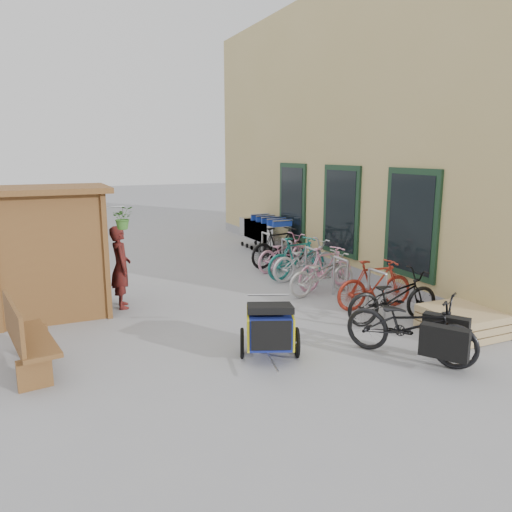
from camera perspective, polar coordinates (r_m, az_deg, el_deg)
name	(u,v)px	position (r m, az deg, el deg)	size (l,w,h in m)	color
ground	(266,332)	(8.59, 1.10, -8.71)	(80.00, 80.00, 0.00)	gray
building	(402,135)	(15.42, 16.33, 13.13)	(6.07, 13.00, 7.00)	tan
kiosk	(45,234)	(9.84, -23.00, 2.35)	(2.49, 1.65, 2.40)	brown
bike_rack	(311,263)	(11.52, 6.32, -0.77)	(0.05, 5.35, 0.86)	#A5A8AD
pallet_stack	(462,321)	(9.16, 22.45, -6.90)	(1.00, 1.20, 0.40)	tan
bench	(26,336)	(7.67, -24.84, -8.28)	(0.72, 1.66, 1.02)	brown
shopping_carts	(264,230)	(15.31, 0.92, 2.96)	(0.63, 2.51, 1.13)	silver
child_trailer	(270,326)	(7.46, 1.58, -7.97)	(0.99, 1.50, 0.88)	navy
cargo_bike	(412,326)	(7.72, 17.45, -7.65)	(1.61, 2.02, 1.03)	black
person_kiosk	(121,267)	(10.06, -15.20, -1.23)	(0.59, 0.39, 1.62)	maroon
bike_0	(393,297)	(9.24, 15.38, -4.51)	(0.64, 1.83, 0.96)	black
bike_1	(375,284)	(9.96, 13.43, -3.16)	(0.46, 1.64, 0.98)	#9E2B1C
bike_2	(322,274)	(10.78, 7.56, -2.04)	(0.60, 1.71, 0.90)	beige
bike_3	(326,268)	(11.21, 8.01, -1.35)	(0.45, 1.60, 0.96)	pink
bike_4	(305,260)	(12.00, 5.58, -0.43)	(0.64, 1.83, 0.96)	silver
bike_5	(297,258)	(12.09, 4.72, -0.18)	(0.48, 1.70, 1.02)	#1F7D76
bike_6	(283,252)	(12.92, 3.15, 0.41)	(0.62, 1.76, 0.93)	pink
bike_7	(279,247)	(13.29, 2.64, 1.07)	(0.51, 1.79, 1.08)	black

